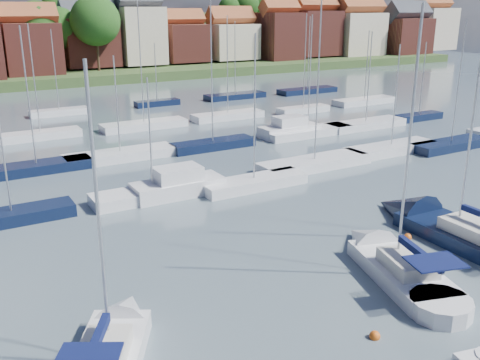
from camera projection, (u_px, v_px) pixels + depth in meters
ground at (150, 136)px, 59.89m from camera, size 260.00×260.00×0.00m
sailboat_left at (113, 347)px, 21.95m from camera, size 6.88×9.54×13.06m
sailboat_centre at (389, 262)px, 29.30m from camera, size 5.98×11.49×15.12m
sailboat_navy at (441, 227)px, 34.04m from camera, size 3.96×13.57×18.56m
buoy_c at (375, 338)px, 23.20m from camera, size 0.48×0.48×0.48m
buoy_e at (407, 239)px, 33.17m from camera, size 0.48×0.48×0.48m
marina_field at (183, 139)px, 56.67m from camera, size 79.62×41.41×15.93m
far_shore_town at (25, 45)px, 135.83m from camera, size 212.46×90.00×22.27m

